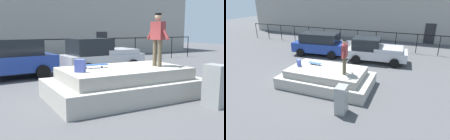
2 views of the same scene
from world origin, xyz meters
The scene contains 10 objects.
ground_plane centered at (0.00, 0.00, 0.00)m, with size 60.00×60.00×0.00m, color #4C4C4F.
concrete_ledge centered at (0.80, -0.45, 0.44)m, with size 4.87×2.84×0.97m.
skateboarder centered at (1.92, -0.73, 1.99)m, with size 0.31×0.96×1.74m.
skateboard centered at (-0.08, -0.11, 1.07)m, with size 0.85×0.29×0.12m.
backpack centered at (-0.78, -0.63, 1.15)m, with size 0.28×0.20×0.37m, color #3F4C99.
car_blue_hatchback_near centered at (-2.20, 4.72, 0.94)m, with size 4.38×2.54×1.78m.
car_silver_pickup_mid centered at (2.34, 4.55, 0.87)m, with size 4.40×2.32×1.75m.
utility_box centered at (2.50, -2.64, 0.61)m, with size 0.44×0.60×1.22m, color gray.
fence_row centered at (0.00, 8.04, 1.13)m, with size 24.06×0.06×1.64m.
warehouse_building centered at (0.00, 15.60, 3.59)m, with size 31.82×7.03×7.16m.
Camera 2 is at (5.02, -9.27, 4.68)m, focal length 31.36 mm.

